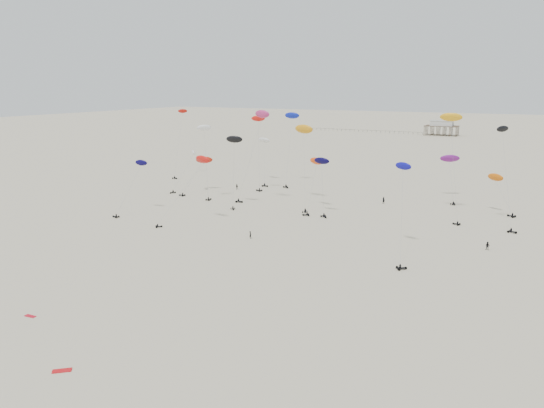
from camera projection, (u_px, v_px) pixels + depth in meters
The scene contains 28 objects.
ground_plane at pixel (399, 167), 215.40m from camera, with size 900.00×900.00×0.00m, color beige.
pavilion_main at pixel (442, 129), 348.84m from camera, with size 21.00×13.00×9.80m.
pier_fence at pixel (365, 131), 372.96m from camera, with size 80.20×0.20×1.50m.
rig_0 at pixel (234, 149), 143.79m from camera, with size 6.19×8.06×19.40m.
rig_1 at pixel (205, 146), 151.29m from camera, with size 4.56×4.19×21.76m.
rig_2 at pixel (134, 178), 137.59m from camera, with size 3.75×11.66×15.28m.
rig_3 at pixel (186, 167), 163.11m from camera, with size 7.04×7.89×13.47m.
rig_4 at pixel (322, 175), 134.61m from camera, with size 5.96×6.06×14.85m.
rig_5 at pixel (403, 199), 102.61m from camera, with size 7.09×16.32×21.18m.
rig_6 at pixel (291, 129), 176.52m from camera, with size 7.25×13.35×24.58m.
rig_7 at pixel (179, 138), 191.11m from camera, with size 5.81×12.30×24.61m.
rig_8 at pixel (304, 139), 148.05m from camera, with size 10.99×16.69×24.24m.
rig_10 at pixel (499, 187), 136.77m from camera, with size 8.57×7.20×10.74m.
rig_11 at pixel (506, 170), 122.04m from camera, with size 7.38×10.83×23.72m.
rig_12 at pixel (258, 138), 163.87m from camera, with size 4.51×3.63×23.63m.
rig_13 at pixel (315, 170), 140.85m from camera, with size 5.21×12.70×15.26m.
rig_14 at pixel (257, 132), 147.35m from camera, with size 9.07×6.51×26.06m.
rig_15 at pixel (450, 163), 155.74m from camera, with size 7.56×15.03×15.63m.
rig_16 at pixel (197, 168), 126.99m from camera, with size 9.22×12.91×18.23m.
rig_17 at pixel (452, 128), 133.40m from camera, with size 8.96×14.91×27.31m.
rig_18 at pixel (264, 149), 181.38m from camera, with size 10.26×13.89×17.69m.
rig_19 at pixel (201, 165), 165.30m from camera, with size 5.55×13.96×13.70m.
spectator_0 at pixel (250, 238), 115.43m from camera, with size 0.72×0.49×1.97m, color black.
spectator_1 at pixel (487, 250), 107.32m from camera, with size 0.99×0.58×2.03m, color black.
spectator_2 at pixel (237, 189), 169.56m from camera, with size 1.19×0.64×2.02m, color black.
spectator_3 at pixel (383, 204), 149.30m from camera, with size 0.83×0.57×2.27m, color black.
grounded_kite_a at pixel (62, 371), 62.01m from camera, with size 2.20×0.90×0.08m, color red.
grounded_kite_b at pixel (30, 316), 76.62m from camera, with size 1.80×0.70×0.07m, color red.
Camera 1 is at (52.52, -13.21, 32.74)m, focal length 35.00 mm.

